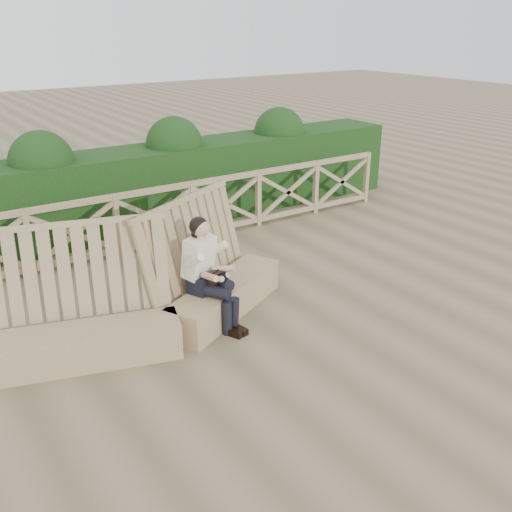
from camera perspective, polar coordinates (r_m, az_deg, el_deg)
ground at (r=7.51m, az=1.56°, el=-7.37°), size 60.00×60.00×0.00m
bench at (r=7.36m, az=-9.72°, el=-4.86°), size 4.08×1.63×1.58m
woman at (r=7.35m, az=-4.90°, el=-1.35°), size 0.59×0.95×1.47m
guardrail at (r=10.10m, az=-9.96°, el=3.78°), size 10.10×0.09×1.10m
hedge at (r=11.10m, az=-12.61°, el=6.36°), size 12.00×1.20×1.50m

